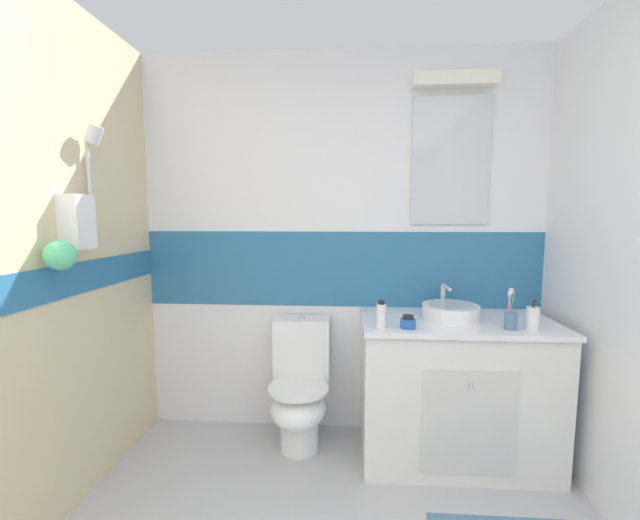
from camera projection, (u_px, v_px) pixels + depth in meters
name	position (u px, v px, depth m)	size (l,w,h in m)	color
wall_back_tiled	(342.00, 245.00, 2.62)	(3.20, 0.20, 2.50)	white
vanity_cabinet	(454.00, 389.00, 2.33)	(1.11, 0.60, 0.85)	silver
sink_basin	(450.00, 311.00, 2.29)	(0.33, 0.37, 0.18)	white
toilet	(300.00, 389.00, 2.45)	(0.37, 0.50, 0.81)	white
toothbrush_cup	(511.00, 318.00, 2.08)	(0.07, 0.07, 0.22)	#4C7299
soap_dispenser	(533.00, 319.00, 2.06)	(0.07, 0.07, 0.17)	white
deodorant_spray_can	(381.00, 315.00, 2.11)	(0.05, 0.05, 0.15)	white
hair_gel_jar	(408.00, 322.00, 2.10)	(0.08, 0.08, 0.07)	#2659B2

